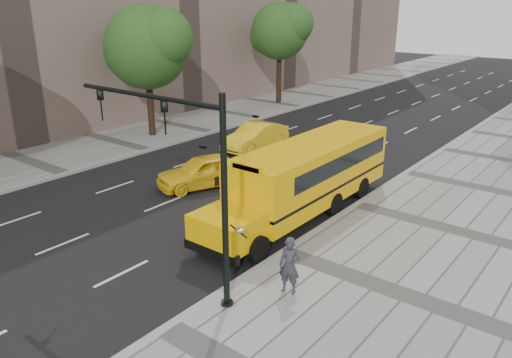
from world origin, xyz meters
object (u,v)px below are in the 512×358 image
Objects in this scene: school_bus at (308,172)px; traffic_signal at (187,168)px; taxi_far at (256,136)px; pedestrian at (290,266)px; tree_b at (147,47)px; tree_c at (280,30)px; taxi_near at (204,171)px.

traffic_signal is (0.69, -7.66, 2.33)m from school_bus.
pedestrian reaches higher than taxi_far.
pedestrian is (18.06, -10.22, -4.84)m from tree_b.
school_bus is (14.91, -18.74, -4.52)m from tree_c.
traffic_signal is (6.36, -7.13, 3.31)m from taxi_near.
taxi_far is at bearing 15.62° from tree_b.
taxi_far is 16.39m from pedestrian.
taxi_near is at bearing -174.66° from school_bus.
pedestrian is (10.92, -12.22, 0.27)m from taxi_far.
tree_c is 22.07m from taxi_near.
tree_c is at bearing 120.26° from taxi_far.
tree_c is at bearing 128.51° from school_bus.
school_bus is 2.42× the size of taxi_far.
tree_b is 16.03m from school_bus.
traffic_signal is at bearing -58.23° from taxi_far.
pedestrian is at bearing -29.50° from tree_b.
tree_b is 1.33× the size of traffic_signal.
school_bus is at bearing 28.53° from taxi_near.
school_bus is at bearing -38.34° from taxi_far.
pedestrian is (18.07, -24.71, -5.23)m from tree_c.
taxi_near is 0.96× the size of taxi_far.
traffic_signal is at bearing -37.35° from tree_b.
traffic_signal is (15.60, -26.39, -2.19)m from tree_c.
school_bus reaches higher than taxi_near.
school_bus is at bearing -51.49° from tree_c.
tree_b is at bearing 175.87° from taxi_near.
taxi_far is at bearing 130.37° from taxi_near.
taxi_near is at bearing 131.74° from traffic_signal.
tree_b reaches higher than taxi_near.
taxi_far is (-7.76, 6.24, -0.98)m from school_bus.
traffic_signal reaches higher than pedestrian.
tree_b reaches higher than taxi_far.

